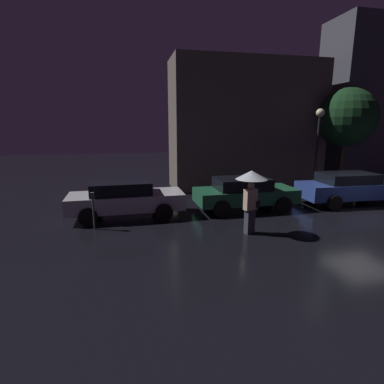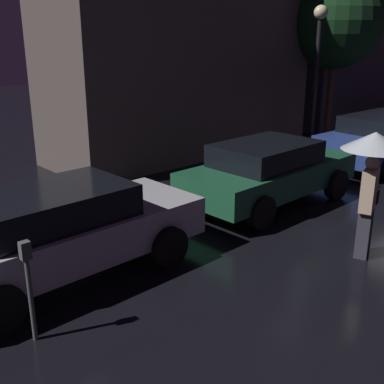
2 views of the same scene
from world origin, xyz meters
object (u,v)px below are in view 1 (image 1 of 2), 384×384
object	(u,v)px
street_lamp_near	(318,136)
parking_meter	(93,207)
parked_car_blue	(349,187)
parked_car_silver	(125,198)
pedestrian_with_umbrella	(251,185)
parked_car_green	(244,193)

from	to	relation	value
street_lamp_near	parking_meter	bearing A→B (deg)	-162.42
parking_meter	parked_car_blue	bearing A→B (deg)	6.15
parking_meter	street_lamp_near	distance (m)	11.59
parked_car_silver	parking_meter	distance (m)	1.66
pedestrian_with_umbrella	parking_meter	distance (m)	5.42
parking_meter	street_lamp_near	size ratio (longest dim) A/B	0.30
parked_car_silver	pedestrian_with_umbrella	world-z (taller)	pedestrian_with_umbrella
parked_car_silver	parking_meter	world-z (taller)	parked_car_silver
parking_meter	parked_car_silver	bearing A→B (deg)	49.16
parked_car_green	parking_meter	xyz separation A→B (m)	(-6.06, -1.28, 0.07)
parked_car_silver	street_lamp_near	size ratio (longest dim) A/B	1.02
parked_car_silver	parked_car_green	world-z (taller)	parked_car_silver
parked_car_silver	parking_meter	xyz separation A→B (m)	(-1.08, -1.25, 0.05)
parking_meter	parked_car_green	bearing A→B (deg)	11.93
parked_car_green	pedestrian_with_umbrella	bearing A→B (deg)	-109.43
parked_car_blue	pedestrian_with_umbrella	xyz separation A→B (m)	(-6.02, -2.72, 0.89)
parked_car_silver	parked_car_green	distance (m)	4.98
parked_car_blue	street_lamp_near	distance (m)	3.18
parked_car_silver	parking_meter	bearing A→B (deg)	-132.04
parked_car_blue	parked_car_silver	bearing A→B (deg)	-178.81
parked_car_green	parked_car_blue	size ratio (longest dim) A/B	0.92
parked_car_silver	parked_car_green	size ratio (longest dim) A/B	1.03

